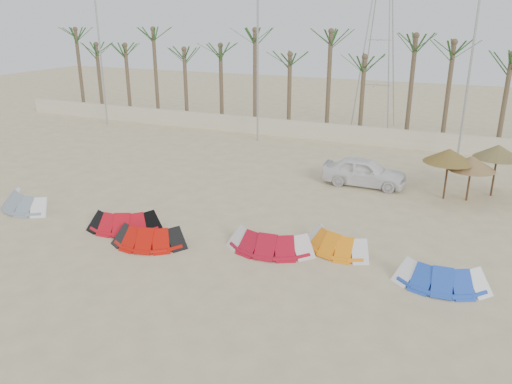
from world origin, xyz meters
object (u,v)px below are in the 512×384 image
at_px(kite_grey, 28,199).
at_px(parasol_left, 449,156).
at_px(parasol_mid, 472,163).
at_px(kite_red_mid, 153,234).
at_px(parasol_right, 498,152).
at_px(kite_red_left, 128,219).
at_px(kite_orange, 337,240).
at_px(kite_blue, 443,273).
at_px(car, 364,172).
at_px(kite_red_right, 273,239).

relative_size(kite_grey, parasol_left, 1.29).
distance_m(parasol_left, parasol_mid, 1.14).
relative_size(kite_red_mid, parasol_right, 1.21).
relative_size(kite_grey, kite_red_left, 0.96).
bearing_deg(kite_orange, parasol_mid, 60.51).
xyz_separation_m(kite_red_mid, kite_blue, (11.12, 1.32, 0.00)).
height_order(kite_red_left, car, car).
height_order(kite_red_right, kite_blue, same).
distance_m(kite_red_left, kite_orange, 9.09).
bearing_deg(kite_red_right, car, 79.96).
bearing_deg(parasol_left, kite_blue, -86.33).
relative_size(kite_red_mid, car, 0.73).
height_order(kite_orange, parasol_right, parasol_right).
relative_size(kite_red_mid, parasol_left, 1.25).
height_order(kite_red_mid, parasol_left, parasol_left).
relative_size(kite_grey, car, 0.75).
xyz_separation_m(parasol_left, parasol_mid, (1.08, 0.18, -0.30)).
distance_m(kite_red_right, kite_orange, 2.57).
bearing_deg(kite_orange, kite_red_mid, -160.42).
distance_m(kite_red_right, parasol_left, 10.78).
bearing_deg(kite_grey, kite_blue, 1.03).
xyz_separation_m(kite_red_left, kite_blue, (13.02, 0.40, -0.00)).
bearing_deg(parasol_right, parasol_left, -147.02).
xyz_separation_m(kite_red_mid, car, (6.32, 10.89, 0.35)).
relative_size(kite_red_right, kite_blue, 1.11).
bearing_deg(parasol_mid, kite_blue, -93.08).
height_order(kite_grey, kite_orange, same).
bearing_deg(parasol_right, parasol_mid, -132.21).
bearing_deg(kite_red_right, parasol_left, 56.44).
xyz_separation_m(kite_blue, parasol_right, (1.64, 10.53, 1.95)).
bearing_deg(parasol_left, car, 173.43).
distance_m(kite_red_right, kite_blue, 6.46).
distance_m(kite_blue, parasol_mid, 9.41).
bearing_deg(kite_red_left, kite_grey, 179.42).
xyz_separation_m(kite_orange, parasol_left, (3.49, 7.89, 1.86)).
xyz_separation_m(kite_blue, car, (-4.80, 9.57, 0.35)).
relative_size(kite_red_right, parasol_right, 1.29).
distance_m(kite_grey, kite_blue, 19.00).
relative_size(kite_red_left, parasol_right, 1.29).
distance_m(kite_grey, kite_red_left, 5.97).
bearing_deg(car, kite_orange, -175.36).
bearing_deg(parasol_left, kite_red_right, -123.56).
height_order(parasol_right, car, parasol_right).
distance_m(kite_blue, parasol_left, 9.29).
bearing_deg(kite_orange, kite_grey, -174.14).
relative_size(kite_red_left, parasol_mid, 1.50).
bearing_deg(kite_grey, kite_red_left, -0.58).
distance_m(kite_red_mid, parasol_right, 17.52).
distance_m(kite_orange, kite_blue, 4.24).
height_order(kite_grey, kite_red_left, same).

